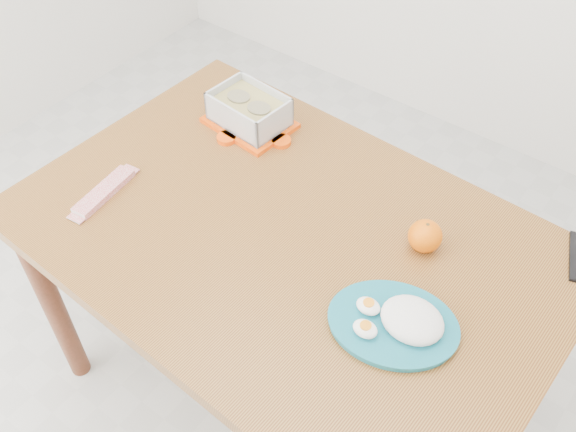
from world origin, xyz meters
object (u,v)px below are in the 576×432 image
Objects in this scene: orange_fruit at (425,236)px; rice_plate at (399,321)px; food_container at (249,111)px; dining_table at (288,259)px.

orange_fruit reaches higher than rice_plate.
orange_fruit is 0.23m from rice_plate.
orange_fruit is at bearing -5.05° from food_container.
food_container reaches higher than dining_table.
rice_plate is at bearing -73.54° from orange_fruit.
food_container is at bearing 143.99° from dining_table.
food_container is (-0.33, 0.26, 0.14)m from dining_table.
food_container is 0.74m from rice_plate.
dining_table is 16.94× the size of orange_fruit.
food_container is at bearing 132.94° from rice_plate.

